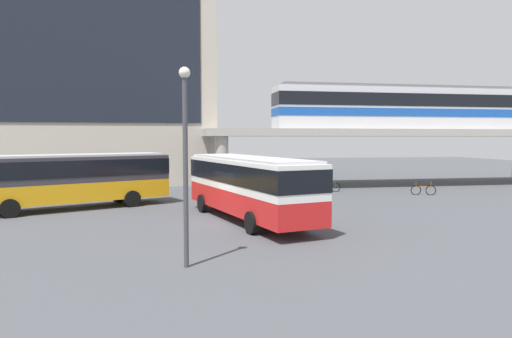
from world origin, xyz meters
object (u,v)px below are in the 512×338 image
object	(u,v)px
bicycle_brown	(423,190)
bicycle_black	(292,193)
bus_secondary	(73,175)
bus_main	(248,181)
station_building	(63,76)
bicycle_green	(329,187)
train	(407,107)

from	to	relation	value
bicycle_brown	bicycle_black	bearing A→B (deg)	178.84
bicycle_black	bus_secondary	bearing A→B (deg)	-169.51
bus_main	bus_secondary	world-z (taller)	same
bus_main	bicycle_brown	distance (m)	16.54
bicycle_black	station_building	bearing A→B (deg)	138.34
bicycle_black	bus_main	bearing A→B (deg)	-118.57
bus_main	bicycle_green	world-z (taller)	bus_main
bus_secondary	bicycle_green	bearing A→B (deg)	17.33
bicycle_black	bicycle_green	bearing A→B (deg)	37.92
station_building	bicycle_black	xyz separation A→B (m)	(18.52, -16.48, -9.76)
train	bus_secondary	world-z (taller)	train
bicycle_black	bicycle_green	world-z (taller)	same
bus_main	bus_secondary	distance (m)	11.02
train	bicycle_black	xyz separation A→B (m)	(-12.38, -6.92, -6.54)
bus_secondary	bicycle_black	world-z (taller)	bus_secondary
bus_secondary	bicycle_green	xyz separation A→B (m)	(17.74, 5.54, -1.63)
bicycle_black	bicycle_brown	world-z (taller)	same
bus_main	bicycle_black	bearing A→B (deg)	61.43
bicycle_brown	bus_main	bearing A→B (deg)	-150.91
station_building	bus_main	distance (m)	29.54
train	bicycle_green	world-z (taller)	train
station_building	bus_secondary	distance (m)	21.22
bus_secondary	station_building	bearing A→B (deg)	103.50
station_building	bicycle_brown	distance (m)	34.39
train	bus_main	world-z (taller)	train
train	bicycle_black	size ratio (longest dim) A/B	14.14
bicycle_brown	bicycle_green	size ratio (longest dim) A/B	0.95
bus_main	bicycle_brown	size ratio (longest dim) A/B	6.65
bus_secondary	bicycle_black	distance (m)	14.28
station_building	bus_main	bearing A→B (deg)	-60.34
bicycle_brown	bicycle_green	distance (m)	6.89
train	bicycle_brown	size ratio (longest dim) A/B	14.15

